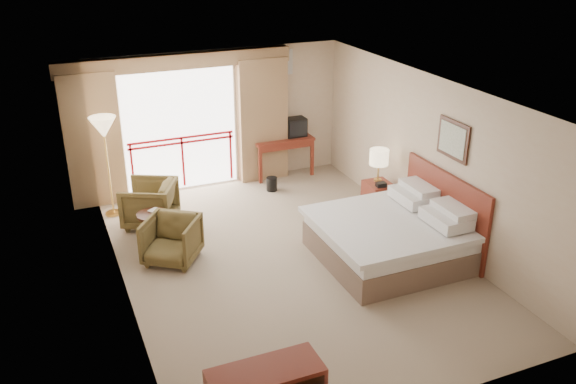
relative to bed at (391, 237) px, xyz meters
name	(u,v)px	position (x,y,z in m)	size (l,w,h in m)	color
floor	(288,259)	(-1.50, 0.60, -0.38)	(7.00, 7.00, 0.00)	gray
ceiling	(288,91)	(-1.50, 0.60, 2.32)	(7.00, 7.00, 0.00)	white
wall_back	(219,118)	(-1.50, 4.10, 0.97)	(5.00, 5.00, 0.00)	#C5AB8C
wall_front	(423,303)	(-1.50, -2.90, 0.97)	(5.00, 5.00, 0.00)	#C5AB8C
wall_left	(117,208)	(-4.00, 0.60, 0.97)	(7.00, 7.00, 0.00)	#C5AB8C
wall_right	(429,158)	(1.00, 0.60, 0.97)	(7.00, 7.00, 0.00)	#C5AB8C
balcony_door	(181,130)	(-2.30, 4.08, 0.82)	(2.40, 2.40, 0.00)	white
balcony_railing	(182,149)	(-2.30, 4.06, 0.44)	(2.09, 0.03, 1.02)	#A10D15
curtain_left	(93,140)	(-3.95, 3.95, 0.87)	(1.00, 0.26, 2.50)	brown
curtain_right	(262,120)	(-0.65, 3.95, 0.87)	(1.00, 0.26, 2.50)	brown
valance	(177,62)	(-2.30, 3.98, 2.17)	(4.40, 0.22, 0.28)	brown
hvac_vent	(281,62)	(-0.20, 4.07, 1.97)	(0.50, 0.04, 0.50)	silver
bed	(391,237)	(0.00, 0.00, 0.00)	(2.13, 2.06, 0.97)	brown
headboard	(444,211)	(0.96, 0.00, 0.27)	(0.06, 2.10, 1.30)	maroon
framed_art	(453,140)	(0.97, 0.00, 1.47)	(0.04, 0.72, 0.60)	black
nightstand	(378,199)	(0.63, 1.46, -0.06)	(0.44, 0.52, 0.62)	maroon
table_lamp	(379,158)	(0.63, 1.51, 0.71)	(0.34, 0.34, 0.60)	tan
phone	(381,185)	(0.58, 1.31, 0.29)	(0.17, 0.13, 0.08)	black
desk	(281,145)	(-0.23, 4.01, 0.26)	(1.26, 0.61, 0.82)	maroon
tv	(295,127)	(0.07, 3.95, 0.64)	(0.43, 0.34, 0.39)	black
coffee_maker	(266,134)	(-0.58, 3.95, 0.57)	(0.12, 0.12, 0.25)	black
cup	(274,137)	(-0.43, 3.90, 0.49)	(0.07, 0.07, 0.09)	white
wastebasket	(272,184)	(-0.73, 3.25, -0.24)	(0.22, 0.22, 0.27)	black
armchair_far	(152,224)	(-3.24, 2.68, -0.38)	(0.85, 0.87, 0.80)	#4A3D1E
armchair_near	(173,260)	(-3.18, 1.26, -0.38)	(0.78, 0.80, 0.73)	#4A3D1E
side_table	(153,224)	(-3.33, 1.90, 0.01)	(0.52, 0.52, 0.56)	black
book	(152,213)	(-3.33, 1.90, 0.19)	(0.17, 0.23, 0.02)	white
floor_lamp	(104,131)	(-3.79, 3.36, 1.20)	(0.47, 0.47, 1.83)	tan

